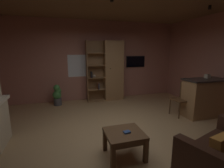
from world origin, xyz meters
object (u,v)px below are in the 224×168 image
object	(u,v)px
table_book_0	(127,132)
dining_chair	(183,97)
bookshelf_cabinet	(111,71)
tissue_box	(207,76)
coffee_table	(124,137)
wall_mounted_tv	(135,62)
potted_floor_plant	(57,95)
kitchen_bar_counter	(208,97)

from	to	relation	value
table_book_0	dining_chair	size ratio (longest dim) A/B	0.12
bookshelf_cabinet	table_book_0	bearing A→B (deg)	-101.71
tissue_box	dining_chair	xyz separation A→B (m)	(-0.66, 0.13, -0.58)
tissue_box	dining_chair	distance (m)	0.89
coffee_table	tissue_box	bearing A→B (deg)	21.87
table_book_0	coffee_table	bearing A→B (deg)	134.75
tissue_box	coffee_table	bearing A→B (deg)	-158.13
coffee_table	wall_mounted_tv	distance (m)	4.12
dining_chair	potted_floor_plant	world-z (taller)	dining_chair
table_book_0	dining_chair	xyz separation A→B (m)	(2.20, 1.32, 0.07)
table_book_0	dining_chair	bearing A→B (deg)	31.04
tissue_box	potted_floor_plant	distance (m)	4.62
bookshelf_cabinet	coffee_table	bearing A→B (deg)	-102.34
kitchen_bar_counter	dining_chair	bearing A→B (deg)	161.97
dining_chair	tissue_box	bearing A→B (deg)	-11.27
tissue_box	coffee_table	distance (m)	3.20
dining_chair	wall_mounted_tv	world-z (taller)	wall_mounted_tv
kitchen_bar_counter	wall_mounted_tv	bearing A→B (deg)	113.86
coffee_table	potted_floor_plant	world-z (taller)	potted_floor_plant
tissue_box	potted_floor_plant	xyz separation A→B (m)	(-4.07, 2.04, -0.76)
potted_floor_plant	wall_mounted_tv	distance (m)	3.18
tissue_box	wall_mounted_tv	size ratio (longest dim) A/B	0.16
bookshelf_cabinet	dining_chair	xyz separation A→B (m)	(1.49, -2.07, -0.53)
bookshelf_cabinet	tissue_box	world-z (taller)	bookshelf_cabinet
kitchen_bar_counter	tissue_box	bearing A→B (deg)	100.84
kitchen_bar_counter	table_book_0	bearing A→B (deg)	-159.01
coffee_table	bookshelf_cabinet	bearing A→B (deg)	77.66
table_book_0	potted_floor_plant	xyz separation A→B (m)	(-1.22, 3.23, -0.11)
kitchen_bar_counter	wall_mounted_tv	distance (m)	2.86
tissue_box	dining_chair	bearing A→B (deg)	168.73
tissue_box	wall_mounted_tv	bearing A→B (deg)	114.30
kitchen_bar_counter	tissue_box	xyz separation A→B (m)	(-0.02, 0.09, 0.58)
bookshelf_cabinet	wall_mounted_tv	size ratio (longest dim) A/B	2.83
coffee_table	dining_chair	bearing A→B (deg)	30.07
bookshelf_cabinet	potted_floor_plant	world-z (taller)	bookshelf_cabinet
potted_floor_plant	wall_mounted_tv	xyz separation A→B (m)	(2.99, 0.37, 1.03)
potted_floor_plant	coffee_table	bearing A→B (deg)	-69.65
coffee_table	table_book_0	xyz separation A→B (m)	(0.03, -0.03, 0.10)
tissue_box	coffee_table	xyz separation A→B (m)	(-2.89, -1.16, -0.75)
dining_chair	table_book_0	bearing A→B (deg)	-148.96
table_book_0	potted_floor_plant	distance (m)	3.46
kitchen_bar_counter	dining_chair	world-z (taller)	kitchen_bar_counter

